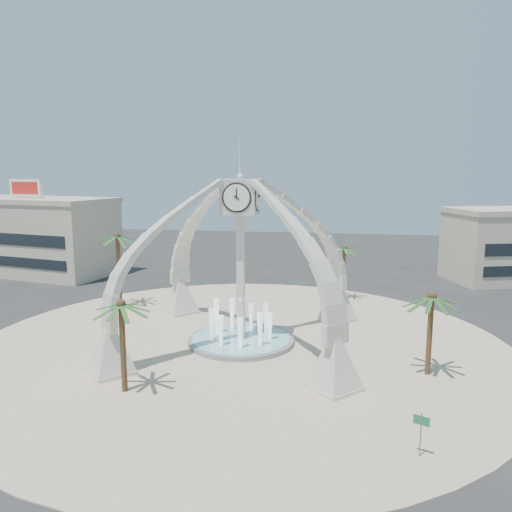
% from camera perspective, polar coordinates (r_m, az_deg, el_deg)
% --- Properties ---
extents(ground, '(140.00, 140.00, 0.00)m').
position_cam_1_polar(ground, '(38.33, -1.72, -9.94)').
color(ground, '#282828').
rests_on(ground, ground).
extents(plaza, '(40.00, 40.00, 0.06)m').
position_cam_1_polar(plaza, '(38.32, -1.72, -9.90)').
color(plaza, beige).
rests_on(plaza, ground).
extents(clock_tower, '(17.94, 17.94, 16.30)m').
position_cam_1_polar(clock_tower, '(36.67, -1.77, -0.34)').
color(clock_tower, silver).
rests_on(clock_tower, ground).
extents(fountain, '(8.00, 8.00, 3.62)m').
position_cam_1_polar(fountain, '(38.23, -1.72, -9.53)').
color(fountain, gray).
rests_on(fountain, ground).
extents(building_nw, '(23.75, 13.73, 11.90)m').
position_cam_1_polar(building_nw, '(69.96, -24.47, 2.20)').
color(building_nw, '#BBB092').
rests_on(building_nw, ground).
extents(palm_east, '(4.16, 4.16, 5.87)m').
position_cam_1_polar(palm_east, '(33.04, 19.46, -4.46)').
color(palm_east, brown).
rests_on(palm_east, ground).
extents(palm_west, '(4.65, 4.65, 7.59)m').
position_cam_1_polar(palm_west, '(48.72, -15.56, 2.08)').
color(palm_west, brown).
rests_on(palm_west, ground).
extents(palm_north, '(3.75, 3.75, 5.95)m').
position_cam_1_polar(palm_north, '(50.44, 10.07, 0.82)').
color(palm_north, brown).
rests_on(palm_north, ground).
extents(palm_south, '(4.54, 4.54, 6.02)m').
position_cam_1_polar(palm_south, '(29.72, -15.17, -5.47)').
color(palm_south, brown).
rests_on(palm_south, ground).
extents(street_sign, '(0.73, 0.33, 2.15)m').
position_cam_1_polar(street_sign, '(24.85, 18.35, -17.96)').
color(street_sign, slate).
rests_on(street_sign, ground).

